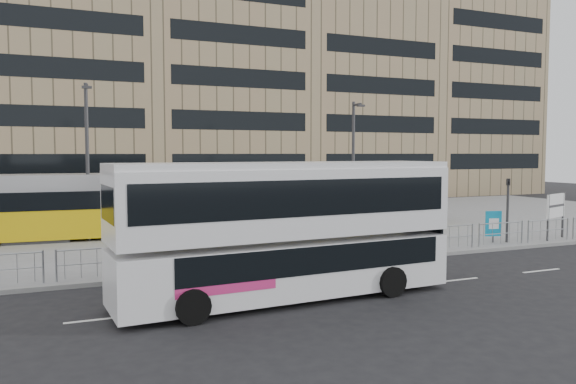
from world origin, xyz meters
name	(u,v)px	position (x,y,z in m)	size (l,w,h in m)	color
ground	(351,264)	(0.00, 0.00, 0.00)	(120.00, 120.00, 0.00)	black
plaza	(252,226)	(0.00, 12.00, 0.07)	(64.00, 24.00, 0.15)	slate
kerb	(351,262)	(0.00, 0.05, 0.07)	(64.00, 0.25, 0.17)	gray
building_row	(190,65)	(1.55, 34.27, 12.91)	(70.40, 18.40, 31.20)	maroon
pedestrian_barrier	(387,235)	(2.00, 0.50, 0.98)	(32.07, 0.07, 1.10)	gray
road_markings	(434,283)	(1.00, -4.00, 0.01)	(62.00, 0.12, 0.01)	white
double_decker_bus	(287,226)	(-4.52, -4.01, 2.27)	(10.61, 3.15, 4.19)	silver
tram	(215,202)	(-2.83, 10.10, 1.79)	(27.82, 4.08, 3.27)	gold
station_sign	(556,208)	(12.21, 0.90, 1.73)	(1.89, 0.74, 2.28)	#2D2D30
ad_panel	(493,224)	(8.54, 1.25, 1.05)	(0.81, 0.26, 1.53)	#2D2D30
pedestrian	(129,241)	(-8.25, 3.47, 0.95)	(0.58, 0.38, 1.60)	black
traffic_light_west	(175,216)	(-6.84, 1.27, 2.12)	(0.18, 0.21, 3.10)	#2D2D30
traffic_light_east	(508,202)	(9.20, 1.04, 2.12)	(0.23, 0.25, 3.10)	#2D2D30
lamp_post_west	(87,155)	(-9.41, 9.41, 4.38)	(0.45, 1.04, 7.71)	#2D2D30
lamp_post_east	(354,157)	(5.69, 9.84, 4.21)	(0.45, 1.04, 7.38)	#2D2D30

